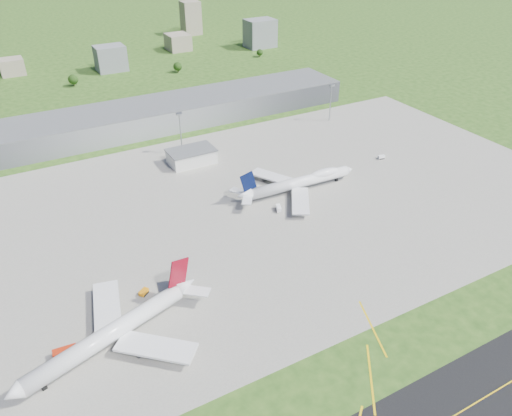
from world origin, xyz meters
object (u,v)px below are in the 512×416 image
airliner_blue_quad (300,182)px  airliner_red_twin (115,331)px  tug_yellow (144,292)px  van_white_near (279,209)px  van_white_far (381,157)px  fire_truck (65,353)px

airliner_blue_quad → airliner_red_twin: bearing=-150.6°
airliner_red_twin → tug_yellow: (16.15, 19.65, -4.40)m
van_white_near → van_white_far: bearing=-54.9°
airliner_red_twin → fire_truck: airliner_red_twin is taller
fire_truck → tug_yellow: bearing=32.6°
fire_truck → van_white_far: size_ratio=1.80×
tug_yellow → fire_truck: bearing=170.4°
airliner_red_twin → fire_truck: bearing=-25.1°
airliner_red_twin → van_white_near: bearing=-171.3°
fire_truck → van_white_near: bearing=26.7°
van_white_near → tug_yellow: bearing=130.7°
fire_truck → van_white_far: 205.67m
airliner_red_twin → airliner_blue_quad: (114.64, 58.97, -0.30)m
fire_truck → van_white_near: size_ratio=1.42×
airliner_blue_quad → van_white_near: bearing=-147.6°
airliner_blue_quad → van_white_near: (-20.46, -11.91, -3.79)m
fire_truck → van_white_far: bearing=23.2°
van_white_near → van_white_far: size_ratio=1.27×
tug_yellow → van_white_near: van_white_near is taller
van_white_near → van_white_far: (84.02, 20.48, -0.19)m
tug_yellow → van_white_far: (162.05, 47.89, 0.13)m
tug_yellow → van_white_far: van_white_far is taller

